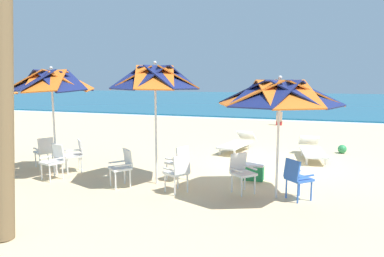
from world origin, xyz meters
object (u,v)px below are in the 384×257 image
plastic_chair_5 (76,153)px  plastic_chair_6 (44,150)px  beach_umbrella_2 (52,82)px  plastic_chair_4 (123,165)px  sun_lounger_0 (312,150)px  plastic_chair_3 (178,171)px  plastic_chair_2 (179,161)px  plastic_chair_7 (54,159)px  plastic_chair_9 (2,146)px  beach_umbrella_1 (155,79)px  cooler_box (254,172)px  sun_lounger_1 (237,143)px  beachgoer_seated (279,119)px  beach_umbrella_0 (280,94)px  plastic_chair_0 (242,170)px  plastic_chair_1 (297,177)px  beach_ball (342,149)px

plastic_chair_5 → plastic_chair_6: bearing=176.1°
beach_umbrella_2 → plastic_chair_4: bearing=-9.1°
beach_umbrella_2 → sun_lounger_0: 7.80m
plastic_chair_3 → plastic_chair_4: (-1.39, 0.05, 0.00)m
plastic_chair_2 → plastic_chair_7: size_ratio=1.00×
plastic_chair_9 → plastic_chair_3: bearing=-9.8°
beach_umbrella_1 → cooler_box: size_ratio=5.78×
cooler_box → plastic_chair_2: bearing=-159.6°
plastic_chair_2 → sun_lounger_1: plastic_chair_2 is taller
plastic_chair_4 → plastic_chair_3: bearing=-2.3°
plastic_chair_5 → beachgoer_seated: beachgoer_seated is taller
sun_lounger_0 → beach_umbrella_0: bearing=-99.6°
plastic_chair_7 → plastic_chair_9: size_ratio=1.00×
beach_umbrella_2 → cooler_box: beach_umbrella_2 is taller
sun_lounger_1 → beachgoer_seated: bearing=84.3°
plastic_chair_0 → plastic_chair_2: 1.69m
beach_umbrella_1 → plastic_chair_3: 2.18m
plastic_chair_6 → sun_lounger_0: plastic_chair_6 is taller
plastic_chair_0 → beach_umbrella_2: size_ratio=0.31×
plastic_chair_0 → sun_lounger_1: 4.55m
plastic_chair_1 → plastic_chair_5: 5.75m
plastic_chair_9 → sun_lounger_0: size_ratio=0.39×
plastic_chair_6 → beachgoer_seated: size_ratio=0.94×
plastic_chair_2 → plastic_chair_3: (0.33, -0.92, 0.00)m
beach_umbrella_1 → plastic_chair_6: (-3.59, 0.40, -1.99)m
sun_lounger_0 → beach_ball: bearing=50.9°
beach_umbrella_0 → plastic_chair_0: 1.86m
plastic_chair_3 → plastic_chair_7: (-3.32, 0.06, 0.00)m
sun_lounger_1 → beach_ball: 3.49m
plastic_chair_2 → beachgoer_seated: beachgoer_seated is taller
plastic_chair_1 → beach_umbrella_1: 3.79m
plastic_chair_6 → sun_lounger_1: 6.14m
beach_ball → beachgoer_seated: beachgoer_seated is taller
plastic_chair_5 → sun_lounger_1: (3.57, 4.08, -0.22)m
plastic_chair_4 → cooler_box: (2.80, 1.51, -0.30)m
beach_umbrella_0 → plastic_chair_5: 5.61m
beach_umbrella_1 → beach_umbrella_2: (-2.80, -0.11, -0.08)m
plastic_chair_1 → plastic_chair_7: same height
plastic_chair_3 → sun_lounger_0: plastic_chair_3 is taller
plastic_chair_6 → beach_ball: 9.35m
plastic_chair_4 → sun_lounger_1: 5.16m
beach_umbrella_1 → plastic_chair_0: bearing=-0.8°
plastic_chair_6 → plastic_chair_7: size_ratio=1.00×
sun_lounger_0 → beach_ball: size_ratio=7.70×
beach_umbrella_0 → plastic_chair_1: size_ratio=2.95×
beach_umbrella_1 → sun_lounger_1: 5.04m
beach_umbrella_0 → beach_ball: (1.65, 5.28, -2.05)m
plastic_chair_2 → beach_ball: size_ratio=3.02×
beach_umbrella_1 → beach_umbrella_2: beach_umbrella_1 is taller
plastic_chair_2 → beachgoer_seated: (1.40, 11.52, -0.20)m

